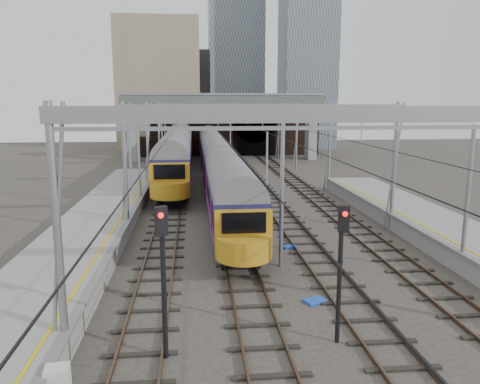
{
  "coord_description": "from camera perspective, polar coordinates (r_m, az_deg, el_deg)",
  "views": [
    {
      "loc": [
        -4.16,
        -19.7,
        7.93
      ],
      "look_at": [
        -1.32,
        9.13,
        2.4
      ],
      "focal_mm": 35.0,
      "sensor_mm": 36.0,
      "label": 1
    }
  ],
  "objects": [
    {
      "name": "retaining_wall",
      "position": [
        71.94,
        -1.21,
        7.94
      ],
      "size": [
        28.0,
        2.75,
        9.0
      ],
      "color": "#301E15",
      "rests_on": "ground"
    },
    {
      "name": "equip_cover_a",
      "position": [
        19.65,
        9.18,
        -12.98
      ],
      "size": [
        1.04,
        0.89,
        0.1
      ],
      "primitive_type": "cube",
      "rotation": [
        0.0,
        0.0,
        0.38
      ],
      "color": "blue",
      "rests_on": "ground"
    },
    {
      "name": "overhead_line",
      "position": [
        41.42,
        0.14,
        8.92
      ],
      "size": [
        16.8,
        80.0,
        8.0
      ],
      "color": "gray",
      "rests_on": "ground"
    },
    {
      "name": "city_skyline",
      "position": [
        90.91,
        -1.31,
        16.59
      ],
      "size": [
        37.5,
        27.5,
        60.0
      ],
      "color": "tan",
      "rests_on": "ground"
    },
    {
      "name": "ground",
      "position": [
        21.64,
        5.96,
        -10.75
      ],
      "size": [
        160.0,
        160.0,
        0.0
      ],
      "primitive_type": "plane",
      "color": "#38332D",
      "rests_on": "ground"
    },
    {
      "name": "signal_near_left",
      "position": [
        14.52,
        -9.38,
        -8.71
      ],
      "size": [
        0.39,
        0.47,
        4.95
      ],
      "rotation": [
        0.0,
        0.0,
        0.43
      ],
      "color": "black",
      "rests_on": "ground"
    },
    {
      "name": "train_second",
      "position": [
        61.77,
        -7.36,
        5.84
      ],
      "size": [
        3.12,
        53.98,
        5.25
      ],
      "color": "black",
      "rests_on": "ground"
    },
    {
      "name": "train_main",
      "position": [
        51.72,
        -3.22,
        4.68
      ],
      "size": [
        2.7,
        62.51,
        4.68
      ],
      "color": "black",
      "rests_on": "ground"
    },
    {
      "name": "equip_cover_c",
      "position": [
        26.38,
        6.04,
        -6.64
      ],
      "size": [
        0.93,
        0.77,
        0.09
      ],
      "primitive_type": "cube",
      "rotation": [
        0.0,
        0.0,
        0.31
      ],
      "color": "blue",
      "rests_on": "ground"
    },
    {
      "name": "tracks",
      "position": [
        35.83,
        1.17,
        -1.95
      ],
      "size": [
        14.4,
        80.0,
        0.22
      ],
      "color": "#4C3828",
      "rests_on": "ground"
    },
    {
      "name": "signal_near_centre",
      "position": [
        15.63,
        12.21,
        -7.81
      ],
      "size": [
        0.35,
        0.46,
        4.75
      ],
      "rotation": [
        0.0,
        0.0,
        -0.07
      ],
      "color": "black",
      "rests_on": "ground"
    },
    {
      "name": "equip_cover_b",
      "position": [
        33.22,
        3.77,
        -2.94
      ],
      "size": [
        0.94,
        0.7,
        0.1
      ],
      "primitive_type": "cube",
      "rotation": [
        0.0,
        0.0,
        -0.09
      ],
      "color": "blue",
      "rests_on": "ground"
    },
    {
      "name": "platform_left",
      "position": [
        24.16,
        -19.96,
        -7.64
      ],
      "size": [
        4.32,
        55.0,
        1.12
      ],
      "color": "gray",
      "rests_on": "ground"
    },
    {
      "name": "overbridge",
      "position": [
        65.84,
        -2.04,
        10.22
      ],
      "size": [
        28.0,
        3.0,
        9.25
      ],
      "color": "gray",
      "rests_on": "ground"
    }
  ]
}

